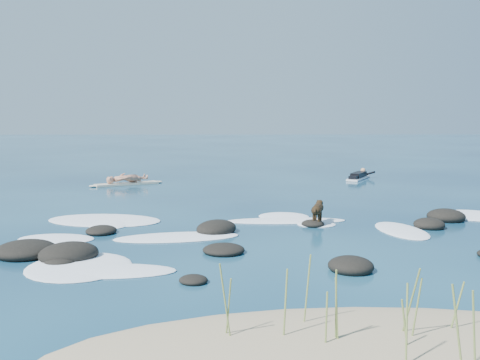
{
  "coord_description": "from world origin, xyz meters",
  "views": [
    {
      "loc": [
        -1.94,
        -14.1,
        3.03
      ],
      "look_at": [
        -1.55,
        4.0,
        0.9
      ],
      "focal_mm": 40.0,
      "sensor_mm": 36.0,
      "label": 1
    }
  ],
  "objects": [
    {
      "name": "ground",
      "position": [
        0.0,
        0.0,
        0.0
      ],
      "size": [
        160.0,
        160.0,
        0.0
      ],
      "primitive_type": "plane",
      "color": "#0A2642",
      "rests_on": "ground"
    },
    {
      "name": "dune_grass",
      "position": [
        -0.15,
        -7.85,
        0.61
      ],
      "size": [
        3.84,
        1.82,
        1.15
      ],
      "color": "olive",
      "rests_on": "ground"
    },
    {
      "name": "reef_rocks",
      "position": [
        -1.98,
        -1.57,
        0.1
      ],
      "size": [
        12.41,
        7.34,
        0.5
      ],
      "color": "black",
      "rests_on": "ground"
    },
    {
      "name": "breaking_foam",
      "position": [
        -1.43,
        -0.14,
        0.01
      ],
      "size": [
        15.21,
        7.99,
        0.12
      ],
      "color": "white",
      "rests_on": "ground"
    },
    {
      "name": "standing_surfer_rig",
      "position": [
        -6.52,
        9.83,
        0.77
      ],
      "size": [
        3.13,
        1.93,
        1.94
      ],
      "rotation": [
        0.0,
        0.0,
        0.5
      ],
      "color": "beige",
      "rests_on": "ground"
    },
    {
      "name": "paddling_surfer_rig",
      "position": [
        4.48,
        11.9,
        0.16
      ],
      "size": [
        1.81,
        2.56,
        0.47
      ],
      "rotation": [
        0.0,
        0.0,
        1.07
      ],
      "color": "white",
      "rests_on": "ground"
    },
    {
      "name": "dog",
      "position": [
        0.57,
        0.68,
        0.46
      ],
      "size": [
        0.49,
        1.07,
        0.7
      ],
      "rotation": [
        0.0,
        0.0,
        1.26
      ],
      "color": "black",
      "rests_on": "ground"
    }
  ]
}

